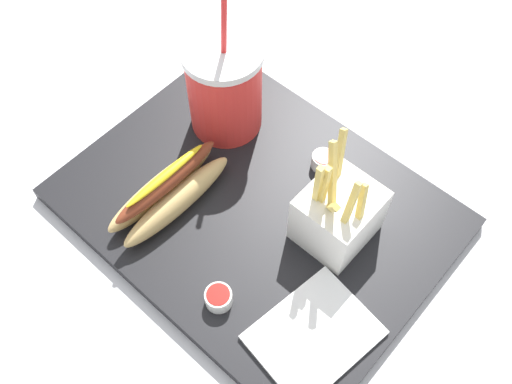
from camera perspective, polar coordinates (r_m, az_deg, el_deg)
name	(u,v)px	position (r m, az deg, el deg)	size (l,w,h in m)	color
ground_plane	(256,216)	(0.77, 0.00, -2.35)	(2.40, 2.40, 0.02)	silver
food_tray	(256,208)	(0.75, 0.00, -1.61)	(0.47, 0.36, 0.02)	black
soda_cup	(225,87)	(0.77, -3.13, 10.28)	(0.10, 0.10, 0.22)	red
fries_basket	(338,214)	(0.69, 8.09, -2.21)	(0.08, 0.09, 0.15)	white
hot_dog_1	(169,191)	(0.73, -8.58, 0.10)	(0.06, 0.18, 0.07)	tan
ketchup_cup_1	(323,160)	(0.77, 6.63, 3.13)	(0.03, 0.03, 0.02)	white
ketchup_cup_2	(219,297)	(0.68, -3.72, -10.35)	(0.03, 0.03, 0.02)	white
napkin_stack	(314,335)	(0.67, 5.74, -13.87)	(0.11, 0.13, 0.01)	white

